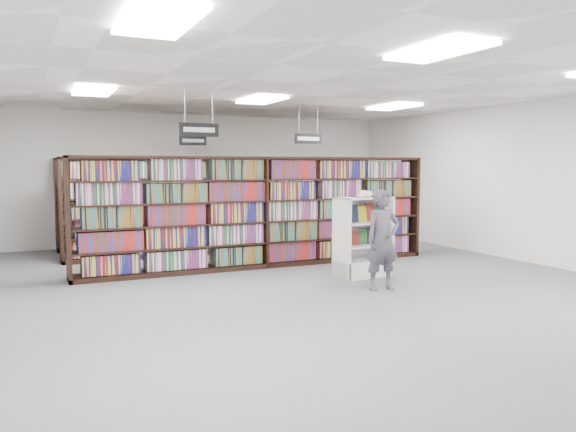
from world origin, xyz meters
name	(u,v)px	position (x,y,z in m)	size (l,w,h in m)	color
floor	(309,286)	(0.00, 0.00, 0.00)	(12.00, 12.00, 0.00)	#5A5A60
ceiling	(310,84)	(0.00, 0.00, 3.20)	(10.00, 12.00, 0.10)	silver
wall_back	(202,179)	(0.00, 6.00, 1.60)	(10.00, 0.10, 3.20)	silver
wall_right	(537,183)	(5.00, 0.00, 1.60)	(0.10, 12.00, 3.20)	silver
bookshelf_row_near	(262,212)	(0.00, 2.00, 1.05)	(7.00, 0.60, 2.10)	black
bookshelf_row_mid	(228,205)	(0.00, 4.00, 1.05)	(7.00, 0.60, 2.10)	black
bookshelf_row_far	(206,201)	(0.00, 5.70, 1.05)	(7.00, 0.60, 2.10)	black
aisle_sign_left	(199,128)	(-1.50, 1.00, 2.53)	(0.65, 0.02, 0.80)	#B2B2B7
aisle_sign_right	(308,138)	(1.50, 3.00, 2.53)	(0.65, 0.02, 0.80)	#B2B2B7
aisle_sign_center	(193,140)	(-0.50, 5.00, 2.53)	(0.65, 0.02, 0.80)	#B2B2B7
troffer_front_left	(157,21)	(-3.00, -3.00, 3.16)	(0.60, 1.20, 0.04)	white
troffer_front_center	(438,51)	(0.00, -3.00, 3.16)	(0.60, 1.20, 0.04)	white
troffer_back_left	(93,91)	(-3.00, 2.00, 3.16)	(0.60, 1.20, 0.04)	white
troffer_back_center	(261,100)	(0.00, 2.00, 3.16)	(0.60, 1.20, 0.04)	white
troffer_back_right	(393,107)	(3.00, 2.00, 3.16)	(0.60, 1.20, 0.04)	white
endcap_display	(362,249)	(1.21, 0.36, 0.47)	(1.05, 0.61, 1.39)	silver
open_book	(366,195)	(1.30, 0.38, 1.42)	(0.56, 0.34, 0.12)	black
shopper	(383,240)	(0.91, -0.70, 0.78)	(0.57, 0.37, 1.56)	#433F48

